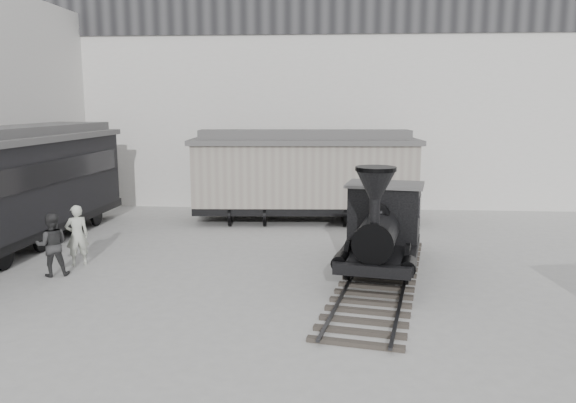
# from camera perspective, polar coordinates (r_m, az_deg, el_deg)

# --- Properties ---
(ground) EXTENTS (90.00, 90.00, 0.00)m
(ground) POSITION_cam_1_polar(r_m,az_deg,el_deg) (13.35, 1.68, -11.58)
(ground) COLOR #9E9E9B
(north_wall) EXTENTS (34.00, 2.51, 11.00)m
(north_wall) POSITION_cam_1_polar(r_m,az_deg,el_deg) (27.42, 3.00, 11.24)
(north_wall) COLOR silver
(north_wall) RESTS_ON ground
(locomotive) EXTENTS (3.81, 9.52, 3.28)m
(locomotive) POSITION_cam_1_polar(r_m,az_deg,el_deg) (16.38, 9.59, -3.22)
(locomotive) COLOR #38312A
(locomotive) RESTS_ON ground
(boxcar) EXTENTS (9.53, 3.46, 3.84)m
(boxcar) POSITION_cam_1_polar(r_m,az_deg,el_deg) (23.43, 1.68, 2.82)
(boxcar) COLOR black
(boxcar) RESTS_ON ground
(visitor_a) EXTENTS (0.82, 0.76, 1.88)m
(visitor_a) POSITION_cam_1_polar(r_m,az_deg,el_deg) (18.29, -20.64, -3.23)
(visitor_a) COLOR silver
(visitor_a) RESTS_ON ground
(visitor_b) EXTENTS (1.08, 0.98, 1.83)m
(visitor_b) POSITION_cam_1_polar(r_m,az_deg,el_deg) (17.45, -22.86, -4.07)
(visitor_b) COLOR #333334
(visitor_b) RESTS_ON ground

